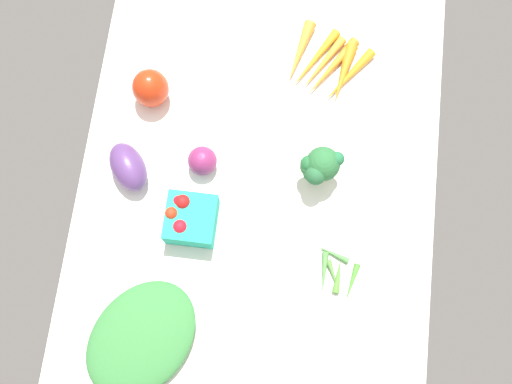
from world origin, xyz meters
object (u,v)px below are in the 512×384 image
(red_onion_center, at_px, (202,161))
(eggplant, at_px, (128,167))
(berry_basket, at_px, (190,219))
(okra_pile, at_px, (336,272))
(broccoli_head, at_px, (320,166))
(leafy_greens_clump, at_px, (141,339))
(carrot_bunch, at_px, (326,66))
(bell_pepper_red, at_px, (151,88))

(red_onion_center, distance_m, eggplant, 0.16)
(red_onion_center, bearing_deg, berry_basket, 176.99)
(berry_basket, height_order, okra_pile, berry_basket)
(berry_basket, bearing_deg, eggplant, 56.95)
(broccoli_head, height_order, okra_pile, broccoli_head)
(broccoli_head, height_order, leafy_greens_clump, broccoli_head)
(eggplant, distance_m, okra_pile, 0.48)
(red_onion_center, height_order, carrot_bunch, red_onion_center)
(red_onion_center, bearing_deg, eggplant, 102.37)
(bell_pepper_red, distance_m, okra_pile, 0.55)
(broccoli_head, bearing_deg, red_onion_center, 91.60)
(eggplant, relative_size, okra_pile, 0.96)
(leafy_greens_clump, bearing_deg, okra_pile, -64.25)
(red_onion_center, xyz_separation_m, carrot_bunch, (0.26, -0.24, -0.02))
(leafy_greens_clump, bearing_deg, eggplant, 13.70)
(bell_pepper_red, height_order, broccoli_head, broccoli_head)
(berry_basket, bearing_deg, okra_pile, -102.49)
(broccoli_head, bearing_deg, eggplant, 95.79)
(carrot_bunch, height_order, leafy_greens_clump, leafy_greens_clump)
(carrot_bunch, distance_m, berry_basket, 0.46)
(red_onion_center, relative_size, berry_basket, 0.61)
(red_onion_center, height_order, berry_basket, berry_basket)
(berry_basket, bearing_deg, carrot_bunch, -32.53)
(red_onion_center, xyz_separation_m, broccoli_head, (0.01, -0.24, 0.03))
(eggplant, xyz_separation_m, leafy_greens_clump, (-0.34, -0.08, -0.01))
(eggplant, distance_m, broccoli_head, 0.40)
(bell_pepper_red, relative_size, eggplant, 0.84)
(okra_pile, bearing_deg, eggplant, 70.27)
(red_onion_center, height_order, eggplant, eggplant)
(okra_pile, bearing_deg, carrot_bunch, 7.94)
(red_onion_center, distance_m, berry_basket, 0.13)
(red_onion_center, distance_m, leafy_greens_clump, 0.38)
(red_onion_center, distance_m, carrot_bunch, 0.35)
(bell_pepper_red, height_order, carrot_bunch, bell_pepper_red)
(eggplant, relative_size, broccoli_head, 1.07)
(red_onion_center, bearing_deg, leafy_greens_clump, 169.64)
(bell_pepper_red, distance_m, leafy_greens_clump, 0.52)
(eggplant, xyz_separation_m, broccoli_head, (0.04, -0.40, 0.03))
(berry_basket, relative_size, leafy_greens_clump, 0.41)
(bell_pepper_red, xyz_separation_m, berry_basket, (-0.27, -0.13, -0.01))
(berry_basket, xyz_separation_m, leafy_greens_clump, (-0.25, 0.06, -0.01))
(carrot_bunch, distance_m, eggplant, 0.49)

